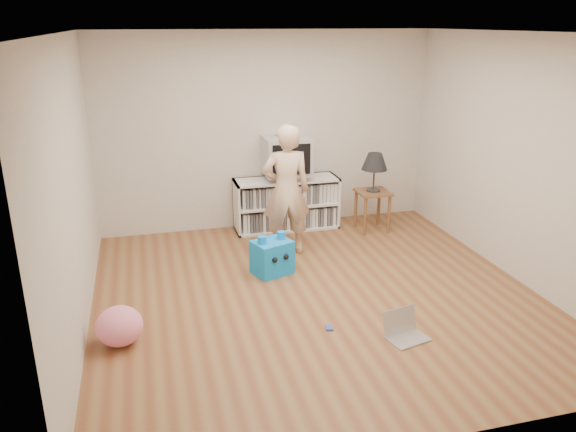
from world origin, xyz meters
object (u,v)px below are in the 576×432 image
Objects in this scene: table_lamp at (375,162)px; person at (286,190)px; side_table at (373,201)px; plush_pink at (119,326)px; laptop at (404,330)px; dvd_deck at (286,176)px; plush_blue at (272,257)px; crt_tv at (286,155)px; media_unit at (286,203)px.

table_lamp is 1.41m from person.
plush_pink is (-3.26, -2.10, -0.24)m from side_table.
table_lamp reaches higher than laptop.
dvd_deck is 1.57m from plush_blue.
crt_tv reaches higher than dvd_deck.
dvd_deck is at bearing -100.57° from person.
plush_pink is (-2.16, -2.47, -0.85)m from crt_tv.
plush_blue is at bearing -110.86° from dvd_deck.
side_table is at bearing 0.00° from table_lamp.
crt_tv is at bearing -90.00° from media_unit.
plush_pink reaches higher than laptop.
side_table is (1.10, -0.37, -0.32)m from dvd_deck.
media_unit is 0.67m from crt_tv.
dvd_deck is 0.82× the size of side_table.
person reaches higher than plush_blue.
crt_tv is 1.17× the size of table_lamp.
crt_tv reaches higher than plush_blue.
crt_tv is 0.38× the size of person.
laptop is (0.31, -3.00, -0.95)m from crt_tv.
dvd_deck is at bearing 161.41° from table_lamp.
laptop is (0.31, -3.01, -0.28)m from media_unit.
crt_tv reaches higher than laptop.
plush_blue is at bearing -148.19° from side_table.
plush_blue is at bearing -148.19° from table_lamp.
person is at bearing -104.73° from dvd_deck.
crt_tv is 1.09× the size of side_table.
media_unit is at bearing 90.00° from dvd_deck.
plush_pink is at bearing -166.76° from plush_blue.
side_table is at bearing -18.59° from dvd_deck.
media_unit is 2.84× the size of plush_blue.
plush_pink is at bearing -147.18° from side_table.
side_table is at bearing 11.24° from plush_blue.
dvd_deck is (0.00, -0.02, 0.39)m from media_unit.
side_table is 2.77m from laptop.
media_unit is 1.50m from plush_blue.
laptop is at bearing -84.06° from crt_tv.
crt_tv is at bearing 48.85° from plush_pink.
crt_tv is at bearing 161.57° from table_lamp.
media_unit is 3.30m from plush_pink.
laptop is at bearing -83.27° from plush_blue.
table_lamp is (1.10, -0.37, -0.08)m from crt_tv.
table_lamp is 1.25× the size of plush_pink.
dvd_deck is 0.28× the size of person.
dvd_deck is 1.10× the size of plush_pink.
crt_tv reaches higher than plush_pink.
plush_blue is at bearing -110.64° from media_unit.
person reaches higher than laptop.
plush_pink is at bearing 44.30° from person.
crt_tv is 1.46× the size of plush_pink.
table_lamp is at bearing 0.00° from side_table.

